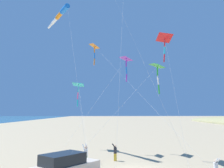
{
  "coord_description": "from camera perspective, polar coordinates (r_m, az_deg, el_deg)",
  "views": [
    {
      "loc": [
        -2.87,
        -17.12,
        4.37
      ],
      "look_at": [
        -1.7,
        6.6,
        7.46
      ],
      "focal_mm": 35.73,
      "sensor_mm": 36.0,
      "label": 1
    }
  ],
  "objects": [
    {
      "name": "kite_delta_checkered_midright",
      "position": [
        27.3,
        -4.38,
        9.57
      ],
      "size": [
        9.04,
        13.73,
        12.75
      ],
      "color": "orange",
      "rests_on": "ground_plane"
    },
    {
      "name": "kite_delta_yellow_midlevel",
      "position": [
        23.11,
        11.59,
        4.51
      ],
      "size": [
        9.7,
        6.44,
        9.51
      ],
      "color": "green",
      "rests_on": "ground_plane"
    },
    {
      "name": "parked_car",
      "position": [
        15.31,
        -11.78,
        -20.16
      ],
      "size": [
        4.24,
        4.44,
        1.85
      ],
      "color": "beige",
      "rests_on": "ground_plane"
    },
    {
      "name": "person_child_green_jacket",
      "position": [
        21.46,
        0.82,
        -16.86
      ],
      "size": [
        0.48,
        0.38,
        1.56
      ],
      "color": "gold",
      "rests_on": "ground_plane"
    },
    {
      "name": "person_bystander_far",
      "position": [
        18.93,
        -10.54,
        -18.46
      ],
      "size": [
        0.46,
        0.41,
        1.3
      ],
      "color": "#B72833",
      "rests_on": "ground_plane"
    },
    {
      "name": "kite_delta_long_streamer_right",
      "position": [
        28.72,
        -8.55,
        -0.22
      ],
      "size": [
        3.27,
        13.08,
        8.35
      ],
      "color": "#1EB7C6",
      "rests_on": "ground_plane"
    },
    {
      "name": "kite_windsock_small_distant",
      "position": [
        29.6,
        -13.19,
        16.89
      ],
      "size": [
        6.89,
        15.05,
        16.82
      ],
      "color": "blue",
      "rests_on": "ground_plane"
    },
    {
      "name": "person_adult_flyer",
      "position": [
        20.0,
        -6.77,
        -17.24
      ],
      "size": [
        0.59,
        0.62,
        1.73
      ],
      "color": "#3D7F51",
      "rests_on": "ground_plane"
    },
    {
      "name": "person_child_grey_jacket",
      "position": [
        17.0,
        25.09,
        -18.88
      ],
      "size": [
        0.48,
        0.52,
        1.46
      ],
      "color": "#B72833",
      "rests_on": "ground_plane"
    },
    {
      "name": "kite_delta_red_high_left",
      "position": [
        23.73,
        13.41,
        11.28
      ],
      "size": [
        1.82,
        5.57,
        12.42
      ],
      "color": "red",
      "rests_on": "ground_plane"
    },
    {
      "name": "kite_delta_rainbow_low_near",
      "position": [
        26.74,
        3.71,
        6.41
      ],
      "size": [
        7.81,
        9.92,
        11.16
      ],
      "color": "purple",
      "rests_on": "ground_plane"
    }
  ]
}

